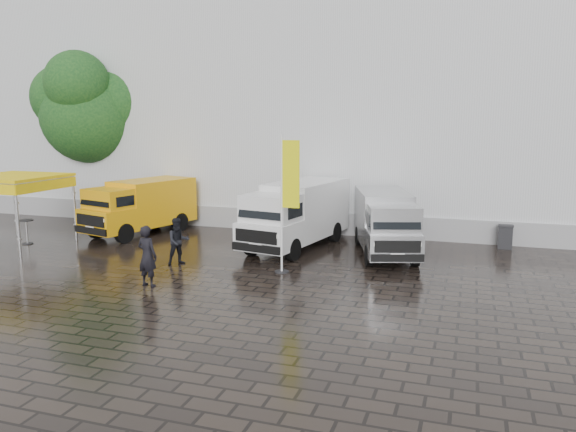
% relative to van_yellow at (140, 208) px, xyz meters
% --- Properties ---
extents(ground, '(120.00, 120.00, 0.00)m').
position_rel_van_yellow_xyz_m(ground, '(8.16, -5.14, -1.24)').
color(ground, black).
rests_on(ground, ground).
extents(exhibition_hall, '(44.00, 16.00, 12.00)m').
position_rel_van_yellow_xyz_m(exhibition_hall, '(10.16, 10.86, 4.76)').
color(exhibition_hall, silver).
rests_on(exhibition_hall, ground).
extents(hall_plinth, '(44.00, 0.15, 1.00)m').
position_rel_van_yellow_xyz_m(hall_plinth, '(10.16, 2.81, -0.74)').
color(hall_plinth, gray).
rests_on(hall_plinth, ground).
extents(van_yellow, '(3.42, 5.71, 2.47)m').
position_rel_van_yellow_xyz_m(van_yellow, '(0.00, 0.00, 0.00)').
color(van_yellow, orange).
rests_on(van_yellow, ground).
extents(van_white, '(3.14, 6.43, 2.67)m').
position_rel_van_yellow_xyz_m(van_white, '(7.66, -0.44, 0.10)').
color(van_white, white).
rests_on(van_white, ground).
extents(van_silver, '(3.43, 5.88, 2.42)m').
position_rel_van_yellow_xyz_m(van_silver, '(11.29, -0.44, -0.03)').
color(van_silver, '#A5A7AA').
rests_on(van_silver, ground).
extents(canopy_tent, '(3.43, 3.43, 2.96)m').
position_rel_van_yellow_xyz_m(canopy_tent, '(-3.58, -3.68, 1.55)').
color(canopy_tent, silver).
rests_on(canopy_tent, ground).
extents(flagpole, '(0.88, 0.50, 4.73)m').
position_rel_van_yellow_xyz_m(flagpole, '(8.49, -4.17, 1.39)').
color(flagpole, black).
rests_on(flagpole, ground).
extents(tree, '(5.00, 5.00, 8.97)m').
position_rel_van_yellow_xyz_m(tree, '(-5.02, 3.37, 4.52)').
color(tree, black).
rests_on(tree, ground).
extents(cocktail_table, '(0.60, 0.60, 1.04)m').
position_rel_van_yellow_xyz_m(cocktail_table, '(-3.45, -3.28, -0.72)').
color(cocktail_table, black).
rests_on(cocktail_table, ground).
extents(wheelie_bin, '(0.61, 0.61, 0.98)m').
position_rel_van_yellow_xyz_m(wheelie_bin, '(15.83, 2.20, -0.75)').
color(wheelie_bin, black).
rests_on(wheelie_bin, ground).
extents(person_front, '(0.79, 0.59, 1.96)m').
position_rel_van_yellow_xyz_m(person_front, '(4.82, -7.06, -0.26)').
color(person_front, black).
rests_on(person_front, ground).
extents(person_tent, '(1.05, 1.04, 1.71)m').
position_rel_van_yellow_xyz_m(person_tent, '(4.37, -4.29, -0.38)').
color(person_tent, black).
rests_on(person_tent, ground).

